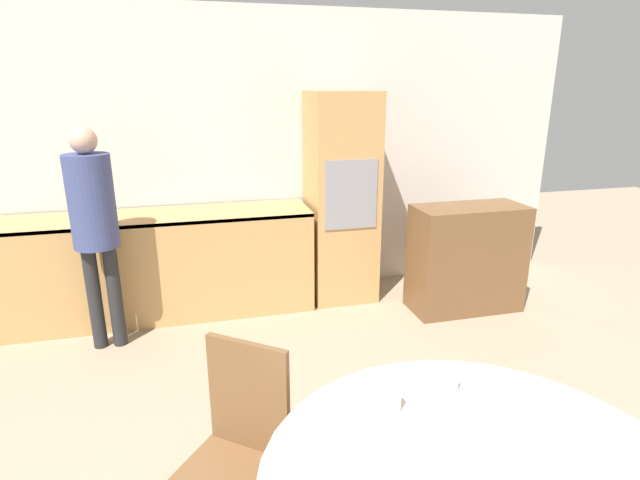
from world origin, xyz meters
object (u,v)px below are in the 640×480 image
object	(u,v)px
sideboard	(466,258)
bowl_centre	(479,455)
chair_far_left	(239,442)
cup	(393,399)
oven_unit	(341,198)
person_standing	(94,216)

from	to	relation	value
sideboard	bowl_centre	bearing A→B (deg)	-120.06
sideboard	chair_far_left	bearing A→B (deg)	-138.43
cup	chair_far_left	bearing A→B (deg)	153.36
cup	bowl_centre	world-z (taller)	cup
oven_unit	bowl_centre	xyz separation A→B (m)	(-0.48, -3.12, -0.15)
chair_far_left	bowl_centre	distance (m)	0.98
oven_unit	person_standing	distance (m)	2.08
chair_far_left	cup	xyz separation A→B (m)	(0.56, -0.28, 0.30)
oven_unit	bowl_centre	distance (m)	3.16
oven_unit	person_standing	size ratio (longest dim) A/B	1.13
oven_unit	cup	size ratio (longest dim) A/B	19.15
chair_far_left	bowl_centre	xyz separation A→B (m)	(0.72, -0.59, 0.27)
sideboard	person_standing	xyz separation A→B (m)	(-3.01, 0.07, 0.57)
oven_unit	chair_far_left	world-z (taller)	oven_unit
person_standing	cup	world-z (taller)	person_standing
cup	bowl_centre	size ratio (longest dim) A/B	0.70
person_standing	bowl_centre	bearing A→B (deg)	-59.57
chair_far_left	cup	bearing A→B (deg)	11.90
bowl_centre	person_standing	bearing A→B (deg)	120.43
sideboard	cup	xyz separation A→B (m)	(-1.64, -2.23, 0.34)
chair_far_left	bowl_centre	bearing A→B (deg)	-0.83
cup	person_standing	bearing A→B (deg)	120.73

